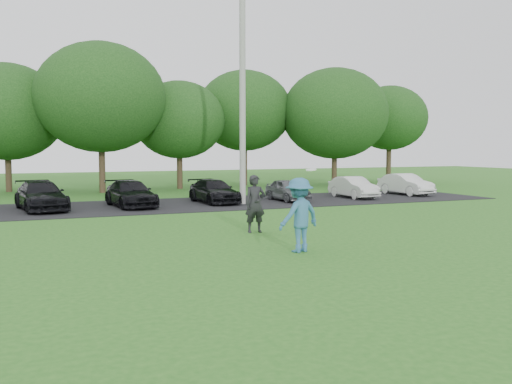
# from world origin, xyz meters

# --- Properties ---
(ground) EXTENTS (100.00, 100.00, 0.00)m
(ground) POSITION_xyz_m (0.00, 0.00, 0.00)
(ground) COLOR #27651D
(ground) RESTS_ON ground
(parking_lot) EXTENTS (32.00, 6.50, 0.03)m
(parking_lot) POSITION_xyz_m (0.00, 13.00, 0.01)
(parking_lot) COLOR black
(parking_lot) RESTS_ON ground
(utility_pole) EXTENTS (0.28, 0.28, 9.78)m
(utility_pole) POSITION_xyz_m (3.02, 12.19, 4.89)
(utility_pole) COLOR #9D9E98
(utility_pole) RESTS_ON ground
(frisbee_player) EXTENTS (1.35, 0.99, 2.11)m
(frisbee_player) POSITION_xyz_m (-0.08, 0.51, 0.94)
(frisbee_player) COLOR teal
(frisbee_player) RESTS_ON ground
(camera_bystander) EXTENTS (0.68, 0.48, 1.79)m
(camera_bystander) POSITION_xyz_m (0.17, 3.96, 0.89)
(camera_bystander) COLOR black
(camera_bystander) RESTS_ON ground
(parked_cars) EXTENTS (27.94, 4.41, 1.20)m
(parked_cars) POSITION_xyz_m (-1.22, 13.08, 0.59)
(parked_cars) COLOR #551412
(parked_cars) RESTS_ON parking_lot
(tree_row) EXTENTS (42.39, 9.85, 8.64)m
(tree_row) POSITION_xyz_m (1.51, 22.76, 4.91)
(tree_row) COLOR #38281C
(tree_row) RESTS_ON ground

